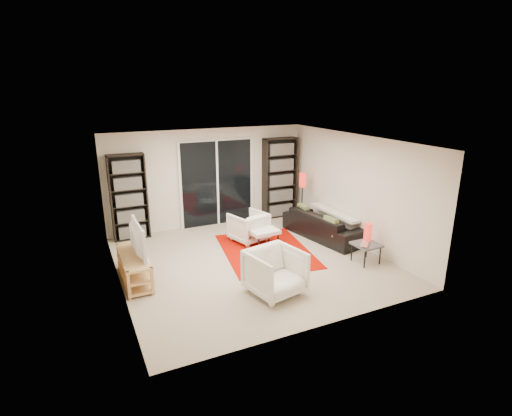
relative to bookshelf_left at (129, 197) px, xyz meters
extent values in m
plane|color=#B9AC90|center=(1.95, -2.33, -0.98)|extent=(5.00, 5.00, 0.00)
cube|color=beige|center=(1.95, 0.17, 0.22)|extent=(5.00, 0.02, 2.40)
cube|color=beige|center=(1.95, -4.83, 0.22)|extent=(5.00, 0.02, 2.40)
cube|color=beige|center=(-0.55, -2.33, 0.22)|extent=(0.02, 5.00, 2.40)
cube|color=beige|center=(4.45, -2.33, 0.22)|extent=(0.02, 5.00, 2.40)
cube|color=white|center=(1.95, -2.33, 1.42)|extent=(5.00, 5.00, 0.02)
cube|color=white|center=(2.15, 0.14, 0.07)|extent=(1.92, 0.06, 2.16)
cube|color=black|center=(2.15, 0.10, 0.07)|extent=(1.80, 0.02, 2.10)
cube|color=white|center=(2.15, 0.09, 0.07)|extent=(0.05, 0.02, 2.10)
cube|color=black|center=(0.00, 0.01, 0.00)|extent=(0.80, 0.30, 1.95)
cube|color=brown|center=(0.00, -0.01, 0.00)|extent=(0.70, 0.22, 1.85)
cube|color=black|center=(3.85, 0.01, 0.07)|extent=(0.90, 0.30, 2.10)
cube|color=brown|center=(3.85, -0.01, 0.07)|extent=(0.80, 0.22, 2.00)
cube|color=tan|center=(-0.29, -2.20, -0.50)|extent=(0.44, 1.37, 0.04)
cube|color=tan|center=(-0.29, -2.20, -0.73)|extent=(0.44, 1.37, 0.03)
cube|color=tan|center=(-0.29, -2.20, -0.92)|extent=(0.44, 1.37, 0.04)
cube|color=tan|center=(-0.48, -2.85, -0.73)|extent=(0.05, 0.05, 0.50)
cube|color=tan|center=(-0.48, -1.56, -0.73)|extent=(0.05, 0.05, 0.50)
cube|color=tan|center=(-0.10, -2.85, -0.73)|extent=(0.05, 0.05, 0.50)
cube|color=tan|center=(-0.10, -1.56, -0.73)|extent=(0.05, 0.05, 0.50)
imported|color=black|center=(-0.27, -2.20, -0.18)|extent=(0.15, 1.03, 0.59)
cube|color=#AE0B00|center=(2.45, -1.99, -0.97)|extent=(2.10, 2.61, 0.01)
imported|color=black|center=(4.03, -1.83, -0.67)|extent=(1.14, 2.16, 0.60)
imported|color=white|center=(2.36, -1.30, -0.64)|extent=(0.89, 0.90, 0.67)
imported|color=white|center=(1.78, -3.68, -0.59)|extent=(0.98, 1.00, 0.77)
cube|color=white|center=(2.51, -1.77, -0.62)|extent=(0.63, 0.53, 0.08)
cylinder|color=black|center=(2.29, -1.98, -0.82)|extent=(0.04, 0.04, 0.32)
cylinder|color=black|center=(2.26, -1.59, -0.82)|extent=(0.04, 0.04, 0.32)
cylinder|color=black|center=(2.77, -1.95, -0.82)|extent=(0.04, 0.04, 0.32)
cylinder|color=black|center=(2.74, -1.56, -0.82)|extent=(0.04, 0.04, 0.32)
cube|color=#4D4D52|center=(3.98, -3.36, -0.60)|extent=(0.49, 0.49, 0.04)
cylinder|color=black|center=(3.79, -3.55, -0.79)|extent=(0.03, 0.03, 0.38)
cylinder|color=black|center=(3.79, -3.17, -0.79)|extent=(0.03, 0.03, 0.38)
cylinder|color=black|center=(4.18, -3.54, -0.79)|extent=(0.03, 0.03, 0.38)
cylinder|color=black|center=(4.17, -3.16, -0.79)|extent=(0.03, 0.03, 0.38)
imported|color=silver|center=(3.93, -3.43, -0.56)|extent=(0.42, 0.41, 0.03)
cylinder|color=red|center=(4.12, -3.21, -0.40)|extent=(0.16, 0.16, 0.36)
cylinder|color=black|center=(4.12, -0.71, -0.96)|extent=(0.19, 0.19, 0.03)
cylinder|color=black|center=(4.12, -0.71, -0.49)|extent=(0.03, 0.03, 0.97)
cylinder|color=red|center=(4.12, -0.71, 0.14)|extent=(0.18, 0.18, 0.35)
camera|label=1|loc=(-1.10, -9.02, 2.39)|focal=28.00mm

